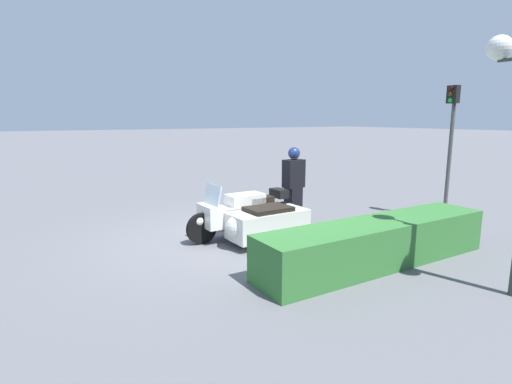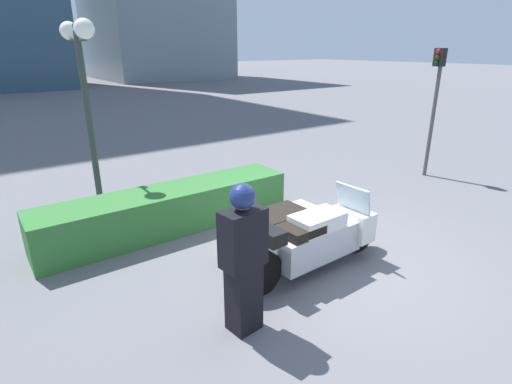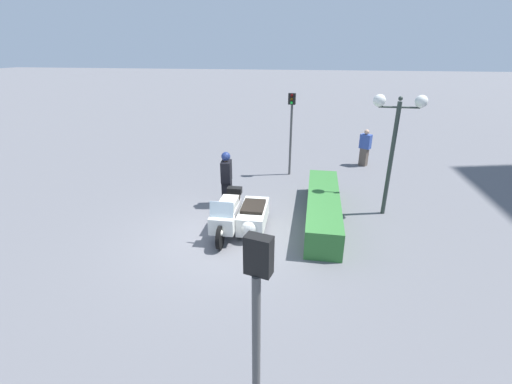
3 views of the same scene
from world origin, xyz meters
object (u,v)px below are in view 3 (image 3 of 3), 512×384
at_px(officer_rider, 227,178).
at_px(pedestrian_bystander, 365,148).
at_px(hedge_bush_curbside, 323,207).
at_px(traffic_light_far, 291,122).
at_px(traffic_light_near, 258,324).
at_px(twin_lamp_post, 396,125).
at_px(police_motorcycle, 242,216).

bearing_deg(officer_rider, pedestrian_bystander, 40.56).
height_order(hedge_bush_curbside, traffic_light_far, traffic_light_far).
bearing_deg(traffic_light_near, pedestrian_bystander, 1.45).
xyz_separation_m(hedge_bush_curbside, twin_lamp_post, (-0.69, 1.81, 2.33)).
bearing_deg(traffic_light_near, traffic_light_far, 16.13).
distance_m(police_motorcycle, hedge_bush_curbside, 2.44).
relative_size(hedge_bush_curbside, twin_lamp_post, 1.28).
bearing_deg(traffic_light_near, twin_lamp_post, -6.48).
distance_m(police_motorcycle, officer_rider, 1.81).
relative_size(traffic_light_near, traffic_light_far, 0.97).
bearing_deg(traffic_light_near, police_motorcycle, 27.65).
relative_size(police_motorcycle, officer_rider, 1.47).
relative_size(officer_rider, twin_lamp_post, 0.50).
bearing_deg(police_motorcycle, traffic_light_near, 12.50).
bearing_deg(police_motorcycle, twin_lamp_post, 112.67).
bearing_deg(twin_lamp_post, pedestrian_bystander, -179.23).
distance_m(police_motorcycle, traffic_light_far, 5.13).
bearing_deg(traffic_light_far, twin_lamp_post, 51.76).
xyz_separation_m(traffic_light_near, traffic_light_far, (-10.19, -0.44, 0.06)).
relative_size(twin_lamp_post, traffic_light_near, 1.15).
distance_m(traffic_light_near, pedestrian_bystander, 12.25).
bearing_deg(pedestrian_bystander, officer_rider, -12.10).
xyz_separation_m(police_motorcycle, pedestrian_bystander, (-6.49, 3.93, 0.32)).
bearing_deg(hedge_bush_curbside, pedestrian_bystander, 162.01).
bearing_deg(traffic_light_far, hedge_bush_curbside, 24.89).
bearing_deg(twin_lamp_post, traffic_light_near, -20.17).
bearing_deg(hedge_bush_curbside, twin_lamp_post, 110.83).
xyz_separation_m(police_motorcycle, traffic_light_far, (-4.78, 0.91, 1.62)).
relative_size(officer_rider, traffic_light_far, 0.56).
height_order(officer_rider, hedge_bush_curbside, officer_rider).
relative_size(hedge_bush_curbside, pedestrian_bystander, 2.89).
bearing_deg(traffic_light_far, police_motorcycle, -4.92).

